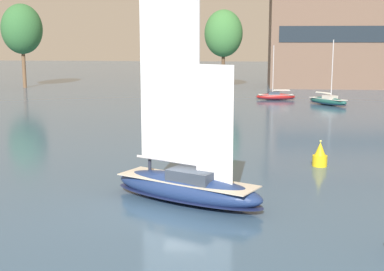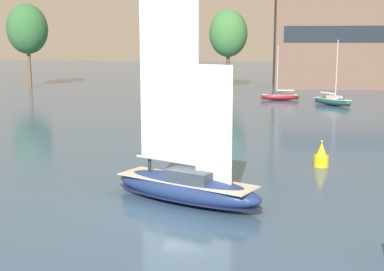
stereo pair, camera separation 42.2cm
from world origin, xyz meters
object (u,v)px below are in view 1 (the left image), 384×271
Objects in this scene: tree_shore_right at (224,34)px; sailboat_main at (187,184)px; channel_buoy at (320,156)px; sailboat_moored_far_slip at (276,96)px; tree_shore_center at (22,29)px; sailboat_moored_outer_mooring at (328,101)px.

sailboat_main is at bearing -89.01° from tree_shore_right.
tree_shore_right is 64.18m from channel_buoy.
channel_buoy is (1.05, -44.12, 0.21)m from sailboat_moored_far_slip.
tree_shore_right is (38.54, 1.82, -0.84)m from tree_shore_center.
sailboat_moored_outer_mooring is (14.93, 48.17, -0.43)m from sailboat_main.
tree_shore_right is 1.10× the size of sailboat_main.
sailboat_main is at bearing -131.93° from channel_buoy.
sailboat_moored_outer_mooring reaches higher than sailboat_moored_far_slip.
sailboat_moored_outer_mooring is 4.67× the size of channel_buoy.
tree_shore_right is 7.47× the size of channel_buoy.
sailboat_moored_far_slip is (47.56, -16.71, -10.62)m from tree_shore_center.
tree_shore_right is at bearing 2.71° from tree_shore_center.
sailboat_moored_far_slip is 0.91× the size of sailboat_moored_outer_mooring.
sailboat_main reaches higher than sailboat_moored_far_slip.
sailboat_moored_outer_mooring is at bearing 80.95° from channel_buoy.
sailboat_moored_outer_mooring is (7.16, -5.77, 0.06)m from sailboat_moored_far_slip.
tree_shore_center is 1.08× the size of tree_shore_right.
tree_shore_right reaches higher than sailboat_moored_far_slip.
channel_buoy is (-6.11, -38.35, 0.15)m from sailboat_moored_outer_mooring.
tree_shore_center reaches higher than channel_buoy.
tree_shore_center reaches higher than sailboat_main.
sailboat_moored_far_slip is at bearing 81.81° from sailboat_main.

